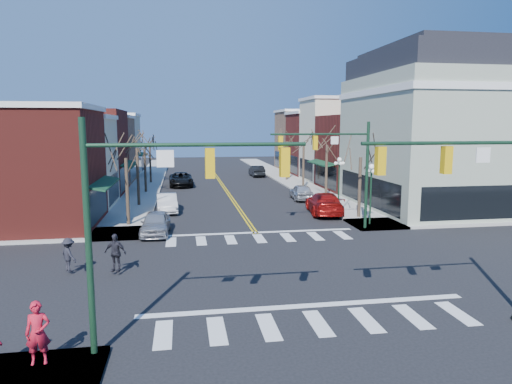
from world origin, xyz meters
name	(u,v)px	position (x,y,z in m)	size (l,w,h in m)	color
ground	(281,269)	(0.00, 0.00, 0.00)	(160.00, 160.00, 0.00)	black
sidewalk_left	(136,204)	(-8.75, 20.00, 0.07)	(3.50, 70.00, 0.15)	#9E9B93
sidewalk_right	(326,199)	(8.75, 20.00, 0.07)	(3.50, 70.00, 0.15)	#9E9B93
bldg_left_brick_a	(19,170)	(-15.50, 11.75, 4.00)	(10.00, 8.50, 8.00)	maroon
bldg_left_stucco_a	(51,164)	(-15.50, 19.50, 3.75)	(10.00, 7.00, 7.50)	beige
bldg_left_brick_b	(73,152)	(-15.50, 27.50, 4.25)	(10.00, 9.00, 8.50)	maroon
bldg_left_tan	(89,151)	(-15.50, 35.75, 3.90)	(10.00, 7.50, 7.80)	#A07558
bldg_left_stucco_b	(100,147)	(-15.50, 43.50, 4.10)	(10.00, 8.00, 8.20)	beige
bldg_right_brick_a	(370,153)	(15.50, 25.75, 4.00)	(10.00, 8.50, 8.00)	maroon
bldg_right_stucco	(345,141)	(15.50, 33.50, 5.00)	(10.00, 7.00, 10.00)	beige
bldg_right_brick_b	(326,145)	(15.50, 41.00, 4.25)	(10.00, 8.00, 8.50)	maroon
bldg_right_tan	(311,141)	(15.50, 49.00, 4.50)	(10.00, 8.00, 9.00)	#A07558
victorian_corner	(437,129)	(16.50, 14.50, 6.66)	(12.25, 14.25, 13.30)	#9CA790
traffic_mast_near_left	(152,203)	(-5.55, -7.40, 4.71)	(6.60, 0.28, 7.20)	#14331E
traffic_mast_near_right	(492,194)	(5.55, -7.40, 4.71)	(6.60, 0.28, 7.20)	#14331E
traffic_mast_far_right	(340,160)	(5.55, 7.40, 4.71)	(6.60, 0.28, 7.20)	#14331E
lamppost_corner	(371,184)	(8.20, 8.50, 2.96)	(0.36, 0.36, 4.33)	#14331E
lamppost_midblock	(339,174)	(8.20, 15.00, 2.96)	(0.36, 0.36, 4.33)	#14331E
tree_left_a	(127,193)	(-8.40, 11.00, 2.38)	(0.24, 0.24, 4.76)	#382B21
tree_left_b	(138,178)	(-8.40, 19.00, 2.52)	(0.24, 0.24, 5.04)	#382B21
tree_left_c	(145,171)	(-8.40, 27.00, 2.27)	(0.24, 0.24, 4.55)	#382B21
tree_left_d	(150,163)	(-8.40, 35.00, 2.45)	(0.24, 0.24, 4.90)	#382B21
tree_right_a	(360,188)	(8.40, 11.00, 2.31)	(0.24, 0.24, 4.62)	#382B21
tree_right_b	(326,173)	(8.40, 19.00, 2.59)	(0.24, 0.24, 5.18)	#382B21
tree_right_c	(303,167)	(8.40, 27.00, 2.42)	(0.24, 0.24, 4.83)	#382B21
tree_right_d	(287,161)	(8.40, 35.00, 2.48)	(0.24, 0.24, 4.97)	#382B21
car_left_near	(156,223)	(-6.40, 8.36, 0.74)	(1.75, 4.35, 1.48)	#ADADB1
car_left_mid	(167,203)	(-5.92, 16.04, 0.73)	(1.56, 4.46, 1.47)	silver
car_left_far	(181,179)	(-4.80, 31.81, 0.79)	(2.63, 5.70, 1.58)	black
car_right_near	(324,203)	(6.40, 13.24, 0.85)	(2.38, 5.86, 1.70)	#9C100E
car_right_mid	(301,192)	(6.40, 20.25, 0.75)	(1.77, 4.39, 1.50)	silver
car_right_far	(257,171)	(5.46, 40.44, 0.74)	(1.58, 4.52, 1.49)	black
pedestrian_red_a	(38,333)	(-8.84, -7.81, 1.08)	(0.68, 0.45, 1.86)	red
pedestrian_dark_a	(115,253)	(-7.83, 0.54, 1.05)	(1.06, 0.44, 1.80)	black
pedestrian_dark_b	(69,255)	(-10.00, 0.92, 0.95)	(1.03, 0.59, 1.59)	black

